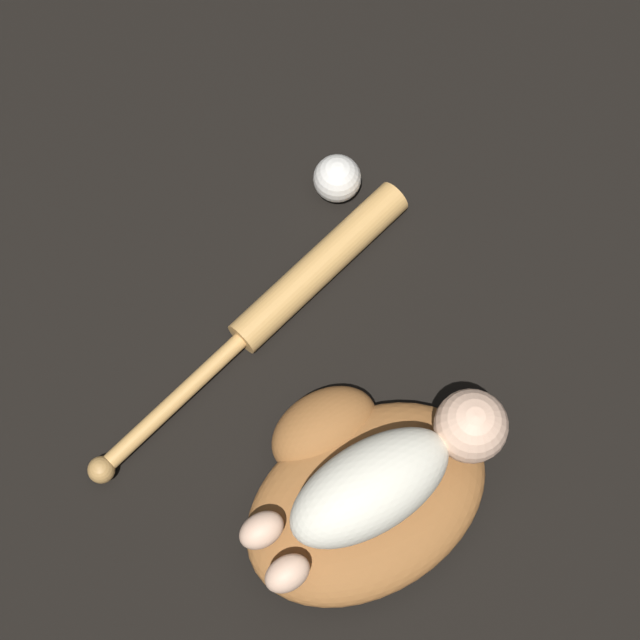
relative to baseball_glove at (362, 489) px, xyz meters
name	(u,v)px	position (x,y,z in m)	size (l,w,h in m)	color
ground_plane	(364,504)	(0.00, -0.01, -0.04)	(6.00, 6.00, 0.00)	black
baseball_glove	(362,489)	(0.00, 0.00, 0.00)	(0.38, 0.33, 0.08)	#935B2D
baby_figure	(391,476)	(0.03, -0.01, 0.09)	(0.36, 0.17, 0.10)	silver
baseball_bat	(291,293)	(0.00, 0.29, -0.02)	(0.53, 0.30, 0.05)	tan
baseball	(337,179)	(0.11, 0.44, -0.01)	(0.07, 0.07, 0.07)	white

